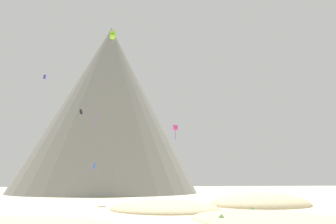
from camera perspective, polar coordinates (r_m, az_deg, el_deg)
dune_foreground_left at (r=50.32m, az=-0.63°, el=-16.93°), size 20.58×21.68×2.92m
dune_foreground_right at (r=60.99m, az=16.01°, el=-15.63°), size 25.80×25.48×4.38m
dune_back_low at (r=38.72m, az=17.46°, el=-17.88°), size 21.60×23.23×1.61m
bush_near_left at (r=35.91m, az=-22.79°, el=-17.63°), size 2.47×2.47×0.48m
bush_far_left at (r=46.03m, az=14.76°, el=-16.55°), size 3.50×3.50×0.73m
bush_scatter_east at (r=47.07m, az=6.34°, el=-16.79°), size 2.74×2.74×0.68m
bush_low_patch at (r=35.13m, az=9.48°, el=-18.17°), size 2.27×2.27×0.89m
bush_mid_center at (r=57.05m, az=17.15°, el=-15.45°), size 2.84×2.84×0.77m
rock_massif at (r=119.37m, az=-11.25°, el=-0.14°), size 85.46×85.46×62.40m
kite_indigo_high at (r=89.14m, az=-21.10°, el=5.86°), size 0.62×0.56×1.30m
kite_violet_mid at (r=66.24m, az=-12.62°, el=-0.96°), size 0.37×0.96×3.40m
kite_lime_high at (r=87.93m, az=-9.80°, el=13.36°), size 1.57×1.66×3.27m
kite_black_mid at (r=85.60m, az=-15.28°, el=0.03°), size 1.08×1.47×1.46m
kite_blue_low at (r=81.37m, az=-12.94°, el=-9.33°), size 0.80×0.67×1.52m
kite_magenta_mid at (r=68.48m, az=1.35°, el=-2.82°), size 1.21×1.19×3.12m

